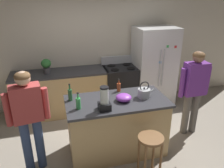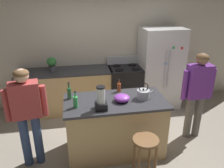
{
  "view_description": "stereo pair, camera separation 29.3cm",
  "coord_description": "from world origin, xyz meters",
  "px_view_note": "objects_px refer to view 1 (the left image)",
  "views": [
    {
      "loc": [
        -0.89,
        -3.02,
        2.55
      ],
      "look_at": [
        0.0,
        0.3,
        1.1
      ],
      "focal_mm": 36.28,
      "sensor_mm": 36.0,
      "label": 1
    },
    {
      "loc": [
        -0.61,
        -3.09,
        2.55
      ],
      "look_at": [
        0.0,
        0.3,
        1.1
      ],
      "focal_mm": 36.28,
      "sensor_mm": 36.0,
      "label": 2
    }
  ],
  "objects_px": {
    "refrigerator": "(154,67)",
    "potted_plant": "(46,65)",
    "bar_stool": "(150,146)",
    "stove_range": "(121,86)",
    "bottle_cooking_sauce": "(119,87)",
    "person_by_sink_right": "(194,86)",
    "bottle_soda": "(78,103)",
    "bottle_olive_oil": "(70,94)",
    "person_by_island_left": "(28,113)",
    "kitchen_island": "(117,126)",
    "blender_appliance": "(104,100)",
    "mixing_bowl": "(124,98)",
    "tea_kettle": "(144,93)"
  },
  "relations": [
    {
      "from": "refrigerator",
      "to": "potted_plant",
      "type": "distance_m",
      "value": 2.37
    },
    {
      "from": "bar_stool",
      "to": "stove_range",
      "type": "bearing_deg",
      "value": 83.77
    },
    {
      "from": "refrigerator",
      "to": "bottle_cooking_sauce",
      "type": "bearing_deg",
      "value": -135.24
    },
    {
      "from": "bar_stool",
      "to": "person_by_sink_right",
      "type": "bearing_deg",
      "value": 35.38
    },
    {
      "from": "person_by_sink_right",
      "to": "bottle_soda",
      "type": "relative_size",
      "value": 6.22
    },
    {
      "from": "potted_plant",
      "to": "bottle_olive_oil",
      "type": "relative_size",
      "value": 1.09
    },
    {
      "from": "bottle_olive_oil",
      "to": "person_by_island_left",
      "type": "bearing_deg",
      "value": -157.49
    },
    {
      "from": "person_by_sink_right",
      "to": "bottle_soda",
      "type": "xyz_separation_m",
      "value": [
        -2.09,
        -0.29,
        0.09
      ]
    },
    {
      "from": "kitchen_island",
      "to": "person_by_island_left",
      "type": "height_order",
      "value": "person_by_island_left"
    },
    {
      "from": "blender_appliance",
      "to": "bottle_soda",
      "type": "height_order",
      "value": "blender_appliance"
    },
    {
      "from": "stove_range",
      "to": "bottle_soda",
      "type": "bearing_deg",
      "value": -124.83
    },
    {
      "from": "person_by_island_left",
      "to": "person_by_sink_right",
      "type": "relative_size",
      "value": 0.99
    },
    {
      "from": "stove_range",
      "to": "person_by_island_left",
      "type": "xyz_separation_m",
      "value": [
        -1.84,
        -1.6,
        0.47
      ]
    },
    {
      "from": "blender_appliance",
      "to": "mixing_bowl",
      "type": "bearing_deg",
      "value": 28.68
    },
    {
      "from": "refrigerator",
      "to": "kitchen_island",
      "type": "bearing_deg",
      "value": -131.25
    },
    {
      "from": "kitchen_island",
      "to": "person_by_island_left",
      "type": "xyz_separation_m",
      "value": [
        -1.31,
        -0.07,
        0.47
      ]
    },
    {
      "from": "stove_range",
      "to": "bottle_cooking_sauce",
      "type": "distance_m",
      "value": 1.39
    },
    {
      "from": "blender_appliance",
      "to": "bottle_soda",
      "type": "relative_size",
      "value": 1.39
    },
    {
      "from": "bottle_cooking_sauce",
      "to": "person_by_island_left",
      "type": "bearing_deg",
      "value": -164.78
    },
    {
      "from": "bottle_olive_oil",
      "to": "bottle_cooking_sauce",
      "type": "bearing_deg",
      "value": 9.45
    },
    {
      "from": "bottle_olive_oil",
      "to": "kitchen_island",
      "type": "bearing_deg",
      "value": -14.41
    },
    {
      "from": "bar_stool",
      "to": "bottle_olive_oil",
      "type": "distance_m",
      "value": 1.41
    },
    {
      "from": "person_by_island_left",
      "to": "mixing_bowl",
      "type": "height_order",
      "value": "person_by_island_left"
    },
    {
      "from": "blender_appliance",
      "to": "bottle_cooking_sauce",
      "type": "distance_m",
      "value": 0.68
    },
    {
      "from": "tea_kettle",
      "to": "stove_range",
      "type": "bearing_deg",
      "value": 86.78
    },
    {
      "from": "person_by_island_left",
      "to": "bottle_soda",
      "type": "bearing_deg",
      "value": -3.95
    },
    {
      "from": "person_by_island_left",
      "to": "refrigerator",
      "type": "bearing_deg",
      "value": 30.93
    },
    {
      "from": "stove_range",
      "to": "bottle_olive_oil",
      "type": "xyz_separation_m",
      "value": [
        -1.23,
        -1.34,
        0.57
      ]
    },
    {
      "from": "refrigerator",
      "to": "mixing_bowl",
      "type": "distance_m",
      "value": 1.98
    },
    {
      "from": "bottle_soda",
      "to": "mixing_bowl",
      "type": "height_order",
      "value": "bottle_soda"
    },
    {
      "from": "bar_stool",
      "to": "potted_plant",
      "type": "relative_size",
      "value": 2.27
    },
    {
      "from": "refrigerator",
      "to": "bottle_soda",
      "type": "bearing_deg",
      "value": -139.96
    },
    {
      "from": "refrigerator",
      "to": "mixing_bowl",
      "type": "height_order",
      "value": "refrigerator"
    },
    {
      "from": "bottle_olive_oil",
      "to": "tea_kettle",
      "type": "xyz_separation_m",
      "value": [
        1.15,
        -0.19,
        -0.02
      ]
    },
    {
      "from": "stove_range",
      "to": "blender_appliance",
      "type": "distance_m",
      "value": 2.03
    },
    {
      "from": "refrigerator",
      "to": "person_by_island_left",
      "type": "height_order",
      "value": "refrigerator"
    },
    {
      "from": "kitchen_island",
      "to": "bottle_cooking_sauce",
      "type": "bearing_deg",
      "value": 68.86
    },
    {
      "from": "stove_range",
      "to": "tea_kettle",
      "type": "relative_size",
      "value": 4.12
    },
    {
      "from": "stove_range",
      "to": "bottle_cooking_sauce",
      "type": "height_order",
      "value": "bottle_cooking_sauce"
    },
    {
      "from": "kitchen_island",
      "to": "tea_kettle",
      "type": "bearing_deg",
      "value": -1.22
    },
    {
      "from": "mixing_bowl",
      "to": "bar_stool",
      "type": "bearing_deg",
      "value": -72.41
    },
    {
      "from": "person_by_island_left",
      "to": "person_by_sink_right",
      "type": "distance_m",
      "value": 2.8
    },
    {
      "from": "blender_appliance",
      "to": "person_by_island_left",
      "type": "bearing_deg",
      "value": 170.98
    },
    {
      "from": "person_by_island_left",
      "to": "tea_kettle",
      "type": "distance_m",
      "value": 1.76
    },
    {
      "from": "person_by_sink_right",
      "to": "bottle_olive_oil",
      "type": "relative_size",
      "value": 5.77
    },
    {
      "from": "bottle_soda",
      "to": "stove_range",
      "type": "bearing_deg",
      "value": 55.17
    },
    {
      "from": "bar_stool",
      "to": "bottle_cooking_sauce",
      "type": "relative_size",
      "value": 3.15
    },
    {
      "from": "stove_range",
      "to": "bar_stool",
      "type": "bearing_deg",
      "value": -96.23
    },
    {
      "from": "person_by_sink_right",
      "to": "blender_appliance",
      "type": "height_order",
      "value": "person_by_sink_right"
    },
    {
      "from": "kitchen_island",
      "to": "refrigerator",
      "type": "relative_size",
      "value": 0.88
    }
  ]
}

